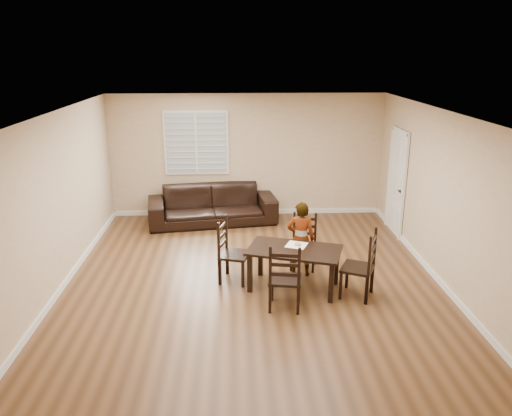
% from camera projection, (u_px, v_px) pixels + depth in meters
% --- Properties ---
extents(ground, '(7.00, 7.00, 0.00)m').
position_uv_depth(ground, '(253.00, 282.00, 8.08)').
color(ground, brown).
rests_on(ground, ground).
extents(room, '(6.04, 7.04, 2.72)m').
position_uv_depth(room, '(254.00, 170.00, 7.70)').
color(room, '#D0B88C').
rests_on(room, ground).
extents(dining_table, '(1.59, 1.19, 0.66)m').
position_uv_depth(dining_table, '(294.00, 254.00, 7.70)').
color(dining_table, black).
rests_on(dining_table, ground).
extents(chair_near, '(0.50, 0.48, 0.94)m').
position_uv_depth(chair_near, '(304.00, 242.00, 8.58)').
color(chair_near, black).
rests_on(chair_near, ground).
extents(chair_far, '(0.52, 0.49, 1.02)m').
position_uv_depth(chair_far, '(285.00, 282.00, 7.03)').
color(chair_far, black).
rests_on(chair_far, ground).
extents(chair_left, '(0.55, 0.58, 1.05)m').
position_uv_depth(chair_left, '(227.00, 253.00, 8.01)').
color(chair_left, black).
rests_on(chair_left, ground).
extents(chair_right, '(0.61, 0.63, 1.07)m').
position_uv_depth(chair_right, '(366.00, 268.00, 7.43)').
color(chair_right, black).
rests_on(chair_right, ground).
extents(child, '(0.51, 0.38, 1.26)m').
position_uv_depth(child, '(301.00, 239.00, 8.15)').
color(child, gray).
rests_on(child, ground).
extents(napkin, '(0.40, 0.40, 0.00)m').
position_uv_depth(napkin, '(296.00, 245.00, 7.82)').
color(napkin, '#F0E8CE').
rests_on(napkin, dining_table).
extents(donut, '(0.11, 0.11, 0.04)m').
position_uv_depth(donut, '(298.00, 244.00, 7.81)').
color(donut, '#CA9148').
rests_on(donut, napkin).
extents(sofa, '(2.83, 1.45, 0.79)m').
position_uv_depth(sofa, '(212.00, 205.00, 10.73)').
color(sofa, black).
rests_on(sofa, ground).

